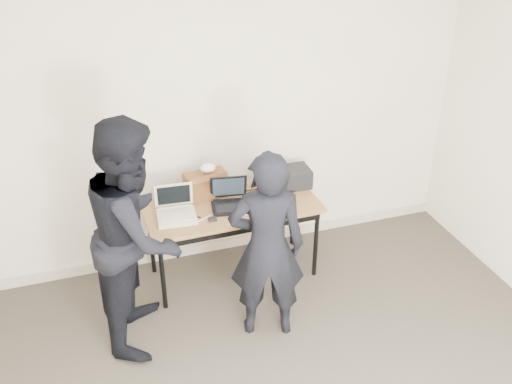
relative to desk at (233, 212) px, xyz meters
name	(u,v)px	position (x,y,z in m)	size (l,w,h in m)	color
room	(330,269)	(0.04, -1.81, 0.69)	(4.60, 4.60, 2.80)	#3E382F
desk	(233,212)	(0.00, 0.00, 0.00)	(1.51, 0.68, 0.72)	brown
laptop_beige	(176,211)	(-0.49, -0.01, 0.11)	(0.34, 0.34, 0.26)	beige
laptop_center	(230,200)	(-0.02, 0.02, 0.11)	(0.36, 0.35, 0.25)	black
laptop_right	(273,185)	(0.43, 0.17, 0.11)	(0.40, 0.39, 0.23)	black
leather_satchel	(205,185)	(-0.18, 0.23, 0.19)	(0.38, 0.22, 0.25)	brown
tissue	(208,168)	(-0.15, 0.23, 0.34)	(0.13, 0.10, 0.08)	white
equipment_box	(293,177)	(0.63, 0.19, 0.14)	(0.30, 0.25, 0.17)	black
power_brick	(213,219)	(-0.22, -0.17, 0.07)	(0.07, 0.04, 0.03)	black
cables	(238,205)	(0.05, 0.00, 0.06)	(1.16, 0.42, 0.01)	black
person_typist	(267,247)	(0.05, -0.76, 0.13)	(0.58, 0.38, 1.58)	black
person_observer	(136,233)	(-0.87, -0.46, 0.25)	(0.89, 0.69, 1.83)	black
baseboard	(226,243)	(0.04, 0.42, -0.61)	(4.50, 0.03, 0.10)	#BCAD9B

